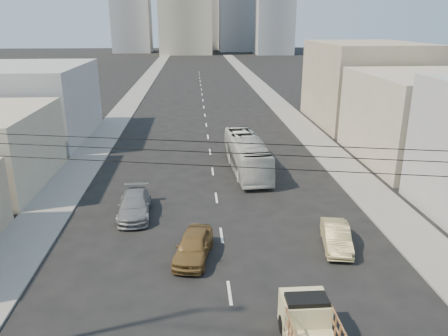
{
  "coord_description": "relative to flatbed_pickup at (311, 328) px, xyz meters",
  "views": [
    {
      "loc": [
        -1.53,
        -10.02,
        12.51
      ],
      "look_at": [
        0.33,
        16.54,
        3.5
      ],
      "focal_mm": 35.0,
      "sensor_mm": 36.0,
      "label": 1
    }
  ],
  "objects": [
    {
      "name": "sidewalk_left",
      "position": [
        -14.62,
        66.13,
        -1.03
      ],
      "size": [
        3.5,
        180.0,
        0.12
      ],
      "primitive_type": "cube",
      "color": "slate",
      "rests_on": "ground"
    },
    {
      "name": "sidewalk_right",
      "position": [
        8.88,
        66.13,
        -1.03
      ],
      "size": [
        3.5,
        180.0,
        0.12
      ],
      "primitive_type": "cube",
      "color": "slate",
      "rests_on": "ground"
    },
    {
      "name": "lane_dashes",
      "position": [
        -2.87,
        49.13,
        -1.09
      ],
      "size": [
        0.15,
        104.0,
        0.01
      ],
      "color": "silver",
      "rests_on": "ground"
    },
    {
      "name": "flatbed_pickup",
      "position": [
        0.0,
        0.0,
        0.0
      ],
      "size": [
        1.95,
        4.41,
        1.9
      ],
      "color": "#CDC189",
      "rests_on": "ground"
    },
    {
      "name": "city_bus",
      "position": [
        0.1,
        22.18,
        0.41
      ],
      "size": [
        3.14,
        10.92,
        3.01
      ],
      "primitive_type": "imported",
      "rotation": [
        0.0,
        0.0,
        0.06
      ],
      "color": "beige",
      "rests_on": "ground"
    },
    {
      "name": "sedan_brown",
      "position": [
        -4.59,
        7.56,
        -0.35
      ],
      "size": [
        2.59,
        4.63,
        1.49
      ],
      "primitive_type": "imported",
      "rotation": [
        0.0,
        0.0,
        -0.2
      ],
      "color": "brown",
      "rests_on": "ground"
    },
    {
      "name": "sedan_tan",
      "position": [
        3.65,
        8.19,
        -0.42
      ],
      "size": [
        2.1,
        4.27,
        1.35
      ],
      "primitive_type": "imported",
      "rotation": [
        0.0,
        0.0,
        -0.17
      ],
      "color": "tan",
      "rests_on": "ground"
    },
    {
      "name": "sedan_grey",
      "position": [
        -8.53,
        13.44,
        -0.36
      ],
      "size": [
        2.33,
        5.19,
        1.48
      ],
      "primitive_type": "imported",
      "rotation": [
        0.0,
        0.0,
        0.05
      ],
      "color": "slate",
      "rests_on": "ground"
    },
    {
      "name": "overhead_wires",
      "position": [
        -2.87,
        -2.37,
        7.87
      ],
      "size": [
        23.01,
        5.02,
        0.72
      ],
      "color": "black",
      "rests_on": "ground"
    },
    {
      "name": "bldg_right_mid",
      "position": [
        16.63,
        24.13,
        2.91
      ],
      "size": [
        11.0,
        14.0,
        8.0
      ],
      "primitive_type": "cube",
      "color": "#A89E87",
      "rests_on": "ground"
    },
    {
      "name": "bldg_right_far",
      "position": [
        17.13,
        40.13,
        3.91
      ],
      "size": [
        12.0,
        16.0,
        10.0
      ],
      "primitive_type": "cube",
      "color": "gray",
      "rests_on": "ground"
    },
    {
      "name": "bldg_left_far",
      "position": [
        -22.37,
        35.13,
        2.91
      ],
      "size": [
        12.0,
        16.0,
        8.0
      ],
      "primitive_type": "cube",
      "color": "#999A9C",
      "rests_on": "ground"
    },
    {
      "name": "midrise_ne",
      "position": [
        15.13,
        181.13,
        18.91
      ],
      "size": [
        16.0,
        16.0,
        40.0
      ],
      "primitive_type": "cube",
      "color": "gray",
      "rests_on": "ground"
    },
    {
      "name": "midrise_nw",
      "position": [
        -28.87,
        176.13,
        15.91
      ],
      "size": [
        15.0,
        15.0,
        34.0
      ],
      "primitive_type": "cube",
      "color": "gray",
      "rests_on": "ground"
    },
    {
      "name": "midrise_east",
      "position": [
        27.13,
        161.13,
        12.91
      ],
      "size": [
        14.0,
        14.0,
        28.0
      ],
      "primitive_type": "cube",
      "color": "gray",
      "rests_on": "ground"
    }
  ]
}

